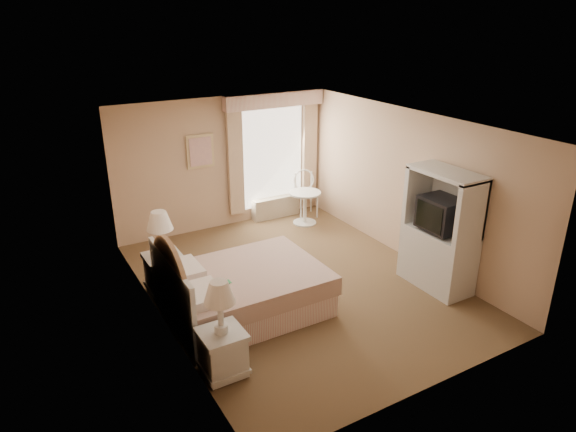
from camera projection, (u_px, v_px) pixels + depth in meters
room at (299, 209)px, 7.47m from camera, size 4.21×5.51×2.51m
window at (274, 153)px, 10.06m from camera, size 2.05×0.22×2.51m
framed_art at (200, 151)px, 9.33m from camera, size 0.52×0.04×0.62m
bed at (239, 291)px, 7.06m from camera, size 2.12×1.63×1.44m
nightstand_near at (222, 341)px, 5.81m from camera, size 0.49×0.49×1.20m
nightstand_far at (163, 263)px, 7.53m from camera, size 0.53×0.53×1.28m
round_table at (305, 203)px, 10.04m from camera, size 0.62×0.62×0.65m
cafe_chair at (305, 189)px, 10.44m from camera, size 0.54×0.54×0.94m
armoire at (440, 240)px, 7.64m from camera, size 0.55×1.10×1.83m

